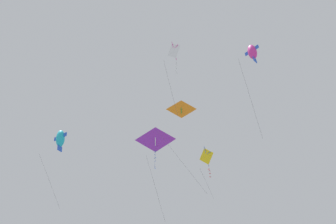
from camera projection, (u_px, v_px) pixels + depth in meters
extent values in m
pyramid|color=purple|center=(155.00, 140.00, 43.27)|extent=(1.01, 3.13, 1.88)
cube|color=white|center=(156.00, 143.00, 43.33)|extent=(0.99, 0.16, 1.08)
cube|color=white|center=(155.00, 133.00, 43.64)|extent=(0.19, 0.78, 0.21)
cylinder|color=#47474C|center=(155.00, 150.00, 42.73)|extent=(0.03, 0.02, 0.31)
cube|color=blue|center=(156.00, 151.00, 42.63)|extent=(0.08, 0.17, 0.06)
cylinder|color=#47474C|center=(155.00, 152.00, 42.45)|extent=(0.03, 0.19, 0.31)
cube|color=blue|center=(155.00, 152.00, 42.28)|extent=(0.17, 0.07, 0.06)
cylinder|color=#47474C|center=(155.00, 154.00, 42.17)|extent=(0.04, 0.02, 0.31)
cube|color=blue|center=(155.00, 155.00, 42.06)|extent=(0.14, 0.13, 0.06)
cylinder|color=#47474C|center=(155.00, 156.00, 41.99)|extent=(0.04, 0.13, 0.31)
cube|color=blue|center=(155.00, 158.00, 41.93)|extent=(0.09, 0.16, 0.06)
cylinder|color=#47474C|center=(155.00, 160.00, 41.88)|extent=(0.01, 0.17, 0.31)
cube|color=blue|center=(155.00, 161.00, 41.84)|extent=(0.17, 0.06, 0.06)
cylinder|color=#47474C|center=(155.00, 163.00, 41.77)|extent=(0.03, 0.12, 0.31)
cube|color=blue|center=(155.00, 164.00, 41.70)|extent=(0.17, 0.02, 0.06)
cylinder|color=#47474C|center=(155.00, 166.00, 41.58)|extent=(0.01, 0.05, 0.31)
cube|color=blue|center=(155.00, 167.00, 41.46)|extent=(0.17, 0.04, 0.06)
cylinder|color=#47474C|center=(155.00, 167.00, 41.29)|extent=(0.06, 0.18, 0.31)
cube|color=blue|center=(155.00, 168.00, 41.12)|extent=(0.16, 0.10, 0.06)
cylinder|color=#47474C|center=(155.00, 186.00, 40.87)|extent=(0.17, 2.09, 7.88)
cube|color=white|center=(174.00, 51.00, 34.40)|extent=(1.22, 0.98, 1.47)
cylinder|color=#DB2D93|center=(174.00, 51.00, 34.42)|extent=(0.68, 0.47, 1.62)
cylinder|color=#DB2D93|center=(174.00, 49.00, 34.47)|extent=(1.09, 0.67, 0.04)
cylinder|color=#47474C|center=(176.00, 61.00, 33.96)|extent=(0.02, 0.04, 0.32)
cube|color=white|center=(176.00, 62.00, 33.84)|extent=(0.15, 0.11, 0.06)
cylinder|color=#47474C|center=(176.00, 63.00, 33.73)|extent=(0.02, 0.02, 0.32)
cube|color=white|center=(176.00, 64.00, 33.61)|extent=(0.12, 0.14, 0.06)
cylinder|color=#47474C|center=(176.00, 65.00, 33.47)|extent=(0.02, 0.10, 0.32)
cube|color=white|center=(176.00, 66.00, 33.32)|extent=(0.08, 0.17, 0.06)
cylinder|color=#47474C|center=(176.00, 68.00, 33.24)|extent=(0.02, 0.09, 0.32)
cube|color=white|center=(176.00, 69.00, 33.16)|extent=(0.17, 0.07, 0.06)
cylinder|color=#47474C|center=(177.00, 71.00, 33.10)|extent=(0.04, 0.15, 0.32)
cube|color=white|center=(177.00, 73.00, 33.04)|extent=(0.13, 0.13, 0.06)
cylinder|color=#47474C|center=(170.00, 87.00, 32.62)|extent=(0.95, 1.17, 5.40)
ellipsoid|color=#1EB2C6|center=(60.00, 139.00, 42.45)|extent=(1.49, 1.44, 2.07)
cube|color=blue|center=(57.00, 138.00, 42.77)|extent=(0.50, 0.64, 0.44)
cube|color=blue|center=(64.00, 135.00, 42.39)|extent=(0.50, 0.64, 0.44)
cube|color=blue|center=(60.00, 148.00, 41.80)|extent=(0.62, 0.46, 0.71)
sphere|color=black|center=(61.00, 136.00, 43.18)|extent=(0.23, 0.23, 0.18)
sphere|color=black|center=(65.00, 134.00, 42.98)|extent=(0.23, 0.23, 0.18)
cylinder|color=#47474C|center=(49.00, 181.00, 40.83)|extent=(1.46, 2.94, 5.50)
ellipsoid|color=#DB2D93|center=(252.00, 52.00, 32.83)|extent=(1.10, 1.10, 1.55)
cube|color=blue|center=(248.00, 53.00, 33.12)|extent=(0.44, 0.43, 0.33)
cube|color=blue|center=(256.00, 48.00, 32.75)|extent=(0.44, 0.43, 0.33)
cube|color=blue|center=(255.00, 60.00, 32.31)|extent=(0.40, 0.41, 0.52)
sphere|color=black|center=(251.00, 51.00, 33.38)|extent=(0.17, 0.17, 0.13)
sphere|color=black|center=(255.00, 48.00, 33.19)|extent=(0.17, 0.17, 0.13)
cylinder|color=#47474C|center=(250.00, 96.00, 30.29)|extent=(1.56, 1.21, 6.80)
pyramid|color=orange|center=(181.00, 109.00, 39.81)|extent=(0.60, 2.14, 1.30)
cube|color=green|center=(181.00, 112.00, 39.85)|extent=(0.67, 0.09, 0.73)
cube|color=green|center=(181.00, 104.00, 40.08)|extent=(0.11, 0.53, 0.14)
cylinder|color=#47474C|center=(181.00, 161.00, 38.66)|extent=(0.08, 4.59, 7.24)
cube|color=yellow|center=(206.00, 156.00, 42.02)|extent=(1.39, 1.26, 1.75)
cylinder|color=blue|center=(206.00, 156.00, 42.05)|extent=(0.89, 0.52, 1.91)
cylinder|color=blue|center=(206.00, 155.00, 42.10)|extent=(1.26, 0.86, 0.04)
cylinder|color=#47474C|center=(209.00, 168.00, 41.57)|extent=(0.04, 0.02, 0.34)
cube|color=red|center=(209.00, 169.00, 41.45)|extent=(0.13, 0.14, 0.06)
cylinder|color=#47474C|center=(209.00, 170.00, 41.25)|extent=(0.05, 0.22, 0.35)
cube|color=red|center=(210.00, 171.00, 41.06)|extent=(0.14, 0.13, 0.06)
cylinder|color=#47474C|center=(210.00, 172.00, 40.93)|extent=(0.02, 0.03, 0.34)
cube|color=red|center=(210.00, 173.00, 40.81)|extent=(0.07, 0.17, 0.06)
cylinder|color=#47474C|center=(210.00, 175.00, 40.72)|extent=(0.01, 0.11, 0.35)
cube|color=red|center=(210.00, 177.00, 40.64)|extent=(0.11, 0.15, 0.06)
cylinder|color=#47474C|center=(207.00, 183.00, 41.02)|extent=(0.51, 1.26, 3.21)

